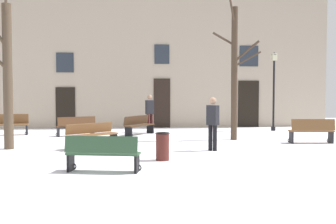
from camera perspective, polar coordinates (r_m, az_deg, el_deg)
name	(u,v)px	position (r m, az deg, el deg)	size (l,w,h in m)	color
ground_plane	(172,149)	(13.87, 0.59, -5.26)	(30.78, 30.78, 0.00)	white
building_facade	(158,54)	(22.32, -1.50, 8.32)	(19.24, 0.60, 8.07)	tan
tree_right_of_center	(235,70)	(16.60, 9.46, 5.89)	(1.91, 1.06, 6.13)	#423326
tree_foreground	(7,72)	(14.74, -22.00, 5.30)	(1.37, 1.94, 5.83)	#4C3D2D
streetlamp	(274,83)	(20.94, 14.85, 4.03)	(0.30, 0.30, 3.97)	black
litter_bin	(163,146)	(11.50, -0.79, -4.91)	(0.41, 0.41, 0.80)	#4C1E19
bench_facing_shops	(312,131)	(16.25, 19.80, -2.53)	(1.70, 0.62, 0.94)	brown
bench_by_litter_bin	(7,124)	(19.63, -21.94, -1.61)	(1.90, 0.68, 0.96)	brown
bench_back_to_back_right	(103,153)	(9.93, -9.29, -5.81)	(1.87, 0.83, 0.91)	#2D4C33
bench_back_to_back_left	(92,135)	(14.28, -10.78, -3.19)	(1.76, 1.56, 0.87)	brown
bench_near_lamp	(139,125)	(18.33, -4.19, -1.83)	(1.44, 1.77, 0.88)	#3D2819
bench_near_center_tree	(76,126)	(18.32, -12.97, -1.94)	(1.73, 1.04, 0.87)	#51331E
person_by_shop_door	(213,121)	(13.40, 6.39, -1.26)	(0.42, 0.42, 1.79)	black
person_near_bench	(150,111)	(19.59, -2.63, 0.15)	(0.44, 0.37, 1.84)	#350F0F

